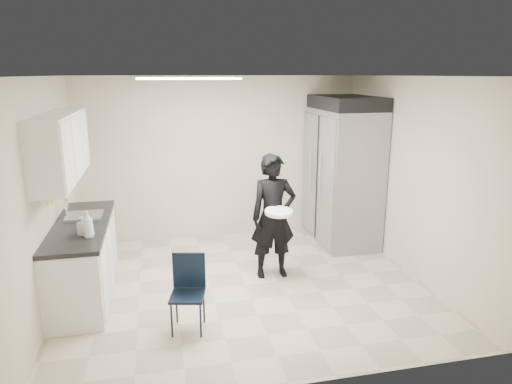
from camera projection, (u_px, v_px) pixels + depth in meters
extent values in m
plane|color=#C1B298|center=(245.00, 285.00, 5.84)|extent=(4.50, 4.50, 0.00)
plane|color=silver|center=(244.00, 76.00, 5.19)|extent=(4.50, 4.50, 0.00)
plane|color=beige|center=(221.00, 158.00, 7.41)|extent=(4.50, 0.00, 4.50)
plane|color=beige|center=(45.00, 197.00, 5.04)|extent=(0.00, 4.00, 4.00)
plane|color=beige|center=(412.00, 178.00, 5.99)|extent=(0.00, 4.00, 4.00)
cube|color=white|center=(188.00, 79.00, 5.45)|extent=(1.20, 0.60, 0.02)
cube|color=silver|center=(84.00, 261.00, 5.51)|extent=(0.60, 1.90, 0.86)
cube|color=black|center=(80.00, 225.00, 5.40)|extent=(0.64, 1.95, 0.05)
cube|color=gray|center=(85.00, 220.00, 5.64)|extent=(0.42, 0.40, 0.14)
cylinder|color=silver|center=(66.00, 209.00, 5.56)|extent=(0.02, 0.02, 0.24)
cube|color=silver|center=(60.00, 147.00, 5.14)|extent=(0.35, 1.80, 0.75)
cube|color=black|center=(73.00, 149.00, 6.26)|extent=(0.22, 0.30, 0.35)
cube|color=yellow|center=(48.00, 202.00, 5.16)|extent=(0.00, 0.12, 0.07)
cube|color=yellow|center=(52.00, 201.00, 5.36)|extent=(0.00, 0.12, 0.07)
cube|color=gray|center=(343.00, 177.00, 7.17)|extent=(0.80, 1.35, 2.10)
cube|color=black|center=(347.00, 103.00, 6.88)|extent=(0.80, 1.35, 0.20)
cube|color=black|center=(188.00, 296.00, 4.73)|extent=(0.41, 0.41, 0.78)
imported|color=black|center=(273.00, 217.00, 5.94)|extent=(0.61, 0.41, 1.64)
cylinder|color=white|center=(279.00, 212.00, 5.67)|extent=(0.35, 0.35, 0.04)
imported|color=white|center=(88.00, 224.00, 4.90)|extent=(0.14, 0.14, 0.29)
imported|color=#A2A0AC|center=(83.00, 226.00, 4.99)|extent=(0.13, 0.13, 0.21)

